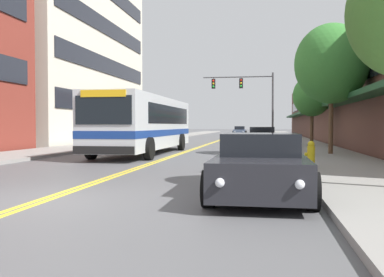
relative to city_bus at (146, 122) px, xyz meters
name	(u,v)px	position (x,y,z in m)	size (l,w,h in m)	color
ground_plane	(222,140)	(1.85, 22.86, -1.68)	(240.00, 240.00, 0.00)	#565659
sidewalk_left	(155,139)	(-5.45, 22.86, -1.61)	(3.60, 106.00, 0.14)	gray
sidewalk_right	(292,139)	(9.14, 22.86, -1.61)	(3.60, 106.00, 0.14)	gray
centre_line	(222,140)	(1.85, 22.86, -1.68)	(0.34, 106.00, 0.01)	yellow
storefront_row_right	(354,105)	(15.17, 22.86, 1.88)	(9.10, 68.00, 7.12)	brown
city_bus	(146,122)	(0.00, 0.00, 0.00)	(2.95, 12.01, 2.96)	silver
car_champagne_parked_left_mid	(167,135)	(-2.56, 16.40, -1.05)	(2.21, 4.83, 1.33)	beige
car_charcoal_parked_right_foreground	(260,167)	(6.19, -12.97, -1.04)	(2.09, 4.40, 1.35)	#232328
car_black_parked_right_mid	(262,138)	(6.13, 8.17, -1.03)	(2.21, 4.52, 1.40)	black
car_slate_blue_moving_lead	(240,131)	(2.59, 43.74, -1.05)	(2.01, 4.41, 1.36)	#475675
traffic_signal_mast	(248,92)	(4.78, 18.29, 2.90)	(6.61, 0.38, 6.40)	#47474C
street_tree_right_mid	(331,64)	(9.45, -0.62, 2.80)	(3.51, 3.51, 6.27)	brown
street_tree_right_far	(312,96)	(9.56, 8.88, 1.89)	(2.65, 2.65, 4.90)	brown
fire_hydrant	(311,154)	(7.79, -7.60, -1.11)	(0.33, 0.25, 0.86)	yellow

